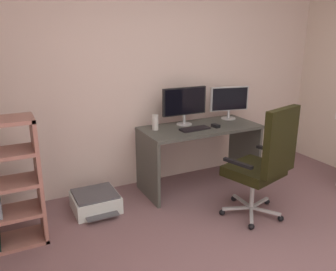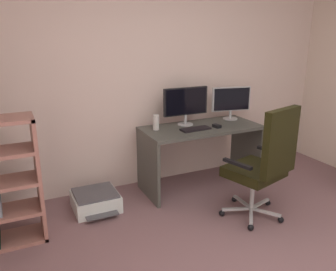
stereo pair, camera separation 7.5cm
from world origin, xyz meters
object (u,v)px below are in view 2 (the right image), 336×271
computer_mouse (217,126)px  printer (96,201)px  desktop_speaker (156,122)px  office_chair (265,162)px  keyboard (196,129)px  monitor_main (186,103)px  monitor_secondary (231,100)px  desk (201,143)px

computer_mouse → printer: computer_mouse is taller
desktop_speaker → office_chair: (0.68, -1.02, -0.22)m
keyboard → printer: (-1.14, 0.07, -0.66)m
keyboard → computer_mouse: computer_mouse is taller
desktop_speaker → office_chair: office_chair is taller
monitor_main → printer: bearing=-171.5°
monitor_secondary → monitor_main: bearing=-180.0°
monitor_secondary → printer: size_ratio=0.94×
keyboard → office_chair: office_chair is taller
desk → monitor_main: monitor_main is taller
monitor_secondary → office_chair: bearing=-108.1°
monitor_secondary → computer_mouse: size_ratio=4.88×
monitor_main → keyboard: size_ratio=1.61×
monitor_secondary → keyboard: (-0.63, -0.24, -0.23)m
keyboard → desktop_speaker: bearing=151.1°
monitor_main → monitor_secondary: 0.63m
monitor_main → keyboard: (0.00, -0.24, -0.25)m
keyboard → printer: size_ratio=0.66×
monitor_secondary → office_chair: size_ratio=0.43×
desk → monitor_main: size_ratio=2.50×
desk → computer_mouse: size_ratio=13.66×
monitor_main → office_chair: size_ratio=0.48×
desk → computer_mouse: (0.14, -0.11, 0.22)m
monitor_main → office_chair: 1.17m
office_chair → printer: office_chair is taller
monitor_main → desktop_speaker: bearing=-173.1°
keyboard → desktop_speaker: 0.45m
office_chair → computer_mouse: bearing=91.2°
computer_mouse → desktop_speaker: (-0.66, 0.21, 0.07)m
monitor_main → monitor_secondary: bearing=0.0°
keyboard → computer_mouse: bearing=-7.0°
office_chair → printer: size_ratio=2.21×
monitor_secondary → desktop_speaker: (-1.03, -0.05, -0.15)m
computer_mouse → printer: 1.56m
office_chair → monitor_main: bearing=104.7°
monitor_secondary → keyboard: monitor_secondary is taller
desktop_speaker → computer_mouse: bearing=-17.5°
monitor_secondary → office_chair: (-0.35, -1.07, -0.37)m
keyboard → office_chair: bearing=-74.5°
computer_mouse → desktop_speaker: desktop_speaker is taller
computer_mouse → desktop_speaker: bearing=156.2°
keyboard → desktop_speaker: (-0.40, 0.19, 0.07)m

